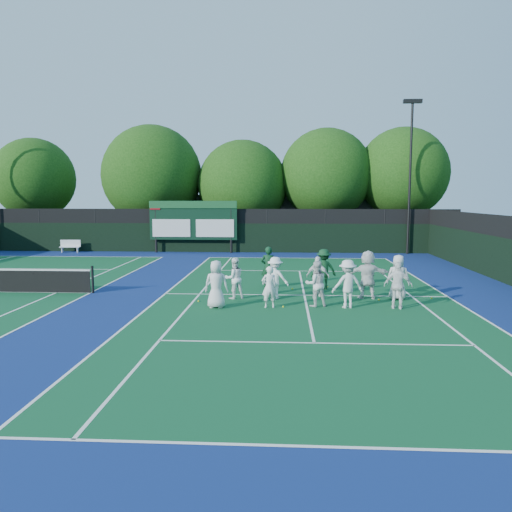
{
  "coord_description": "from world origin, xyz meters",
  "views": [
    {
      "loc": [
        -0.82,
        -18.17,
        3.82
      ],
      "look_at": [
        -2.0,
        3.0,
        1.3
      ],
      "focal_mm": 35.0,
      "sensor_mm": 36.0,
      "label": 1
    }
  ],
  "objects": [
    {
      "name": "ground",
      "position": [
        0.0,
        0.0,
        0.0
      ],
      "size": [
        120.0,
        120.0,
        0.0
      ],
      "primitive_type": "plane",
      "color": "#173D10",
      "rests_on": "ground"
    },
    {
      "name": "tree_c",
      "position": [
        -3.78,
        19.58,
        4.53
      ],
      "size": [
        6.68,
        6.68,
        8.05
      ],
      "color": "#32190D",
      "rests_on": "ground"
    },
    {
      "name": "court_apron",
      "position": [
        -6.0,
        1.0,
        0.0
      ],
      "size": [
        34.0,
        32.0,
        0.01
      ],
      "primitive_type": "cube",
      "color": "navy",
      "rests_on": "ground"
    },
    {
      "name": "tennis_ball_0",
      "position": [
        -0.82,
        -1.19,
        0.03
      ],
      "size": [
        0.07,
        0.07,
        0.07
      ],
      "primitive_type": "sphere",
      "color": "#CBD418",
      "rests_on": "ground"
    },
    {
      "name": "tennis_ball_2",
      "position": [
        4.75,
        0.58,
        0.03
      ],
      "size": [
        0.07,
        0.07,
        0.07
      ],
      "primitive_type": "sphere",
      "color": "#CBD418",
      "rests_on": "ground"
    },
    {
      "name": "tennis_ball_3",
      "position": [
        -3.91,
        -0.44,
        0.03
      ],
      "size": [
        0.07,
        0.07,
        0.07
      ],
      "primitive_type": "sphere",
      "color": "#CBD418",
      "rests_on": "ground"
    },
    {
      "name": "tree_d",
      "position": [
        2.46,
        19.58,
        5.29
      ],
      "size": [
        6.79,
        6.79,
        8.86
      ],
      "color": "#32190D",
      "rests_on": "ground"
    },
    {
      "name": "tennis_ball_5",
      "position": [
        2.71,
        0.15,
        0.03
      ],
      "size": [
        0.07,
        0.07,
        0.07
      ],
      "primitive_type": "sphere",
      "color": "#CBD418",
      "rests_on": "ground"
    },
    {
      "name": "coach_left",
      "position": [
        -1.46,
        2.58,
        0.88
      ],
      "size": [
        0.67,
        0.48,
        1.75
      ],
      "primitive_type": "imported",
      "rotation": [
        0.0,
        0.0,
        3.05
      ],
      "color": "#0F381E",
      "rests_on": "ground"
    },
    {
      "name": "clubhouse",
      "position": [
        -2.0,
        24.0,
        2.0
      ],
      "size": [
        18.0,
        6.0,
        4.0
      ],
      "primitive_type": "cube",
      "color": "slate",
      "rests_on": "ground"
    },
    {
      "name": "tree_e",
      "position": [
        8.06,
        19.58,
        5.4
      ],
      "size": [
        6.64,
        6.64,
        8.89
      ],
      "color": "#32190D",
      "rests_on": "ground"
    },
    {
      "name": "player_back_0",
      "position": [
        -2.67,
        0.26,
        0.78
      ],
      "size": [
        0.93,
        0.85,
        1.55
      ],
      "primitive_type": "imported",
      "rotation": [
        0.0,
        0.0,
        3.57
      ],
      "color": "white",
      "rests_on": "ground"
    },
    {
      "name": "coach_right",
      "position": [
        0.84,
        2.31,
        0.84
      ],
      "size": [
        1.22,
        0.91,
        1.69
      ],
      "primitive_type": "imported",
      "rotation": [
        0.0,
        0.0,
        3.43
      ],
      "color": "#103B1D",
      "rests_on": "ground"
    },
    {
      "name": "player_back_3",
      "position": [
        2.34,
        0.55,
        0.92
      ],
      "size": [
        1.71,
        0.58,
        1.83
      ],
      "primitive_type": "imported",
      "rotation": [
        0.0,
        0.0,
        3.12
      ],
      "color": "white",
      "rests_on": "ground"
    },
    {
      "name": "tree_a",
      "position": [
        -19.84,
        19.58,
        5.05
      ],
      "size": [
        6.16,
        6.16,
        8.29
      ],
      "color": "#32190D",
      "rests_on": "ground"
    },
    {
      "name": "bench",
      "position": [
        -15.57,
        15.36,
        0.46
      ],
      "size": [
        1.4,
        0.52,
        0.86
      ],
      "color": "white",
      "rests_on": "ground"
    },
    {
      "name": "player_back_1",
      "position": [
        -1.13,
        0.34,
        0.79
      ],
      "size": [
        1.15,
        0.85,
        1.58
      ],
      "primitive_type": "imported",
      "rotation": [
        0.0,
        0.0,
        2.86
      ],
      "color": "white",
      "rests_on": "ground"
    },
    {
      "name": "tennis_ball_4",
      "position": [
        -0.45,
        2.21,
        0.03
      ],
      "size": [
        0.07,
        0.07,
        0.07
      ],
      "primitive_type": "sphere",
      "color": "#CBD418",
      "rests_on": "ground"
    },
    {
      "name": "light_pole_right",
      "position": [
        7.5,
        15.7,
        6.3
      ],
      "size": [
        1.2,
        0.3,
        10.12
      ],
      "color": "black",
      "rests_on": "ground"
    },
    {
      "name": "player_front_2",
      "position": [
        0.32,
        -0.93,
        0.8
      ],
      "size": [
        0.91,
        0.78,
        1.6
      ],
      "primitive_type": "imported",
      "rotation": [
        0.0,
        0.0,
        3.39
      ],
      "color": "silver",
      "rests_on": "ground"
    },
    {
      "name": "player_front_4",
      "position": [
        3.09,
        -1.16,
        0.81
      ],
      "size": [
        1.02,
        0.61,
        1.62
      ],
      "primitive_type": "imported",
      "rotation": [
        0.0,
        0.0,
        2.9
      ],
      "color": "white",
      "rests_on": "ground"
    },
    {
      "name": "tennis_ball_1",
      "position": [
        1.04,
        2.77,
        0.03
      ],
      "size": [
        0.07,
        0.07,
        0.07
      ],
      "primitive_type": "sphere",
      "color": "#CBD418",
      "rests_on": "ground"
    },
    {
      "name": "player_back_2",
      "position": [
        0.5,
        0.85,
        0.78
      ],
      "size": [
        0.99,
        0.66,
        1.56
      ],
      "primitive_type": "imported",
      "rotation": [
        0.0,
        0.0,
        2.8
      ],
      "color": "white",
      "rests_on": "ground"
    },
    {
      "name": "tree_b",
      "position": [
        -10.66,
        19.58,
        5.25
      ],
      "size": [
        7.51,
        7.51,
        9.2
      ],
      "color": "#32190D",
      "rests_on": "ground"
    },
    {
      "name": "player_back_4",
      "position": [
        3.45,
        0.43,
        0.84
      ],
      "size": [
        0.95,
        0.75,
        1.69
      ],
      "primitive_type": "imported",
      "rotation": [
        0.0,
        0.0,
        2.85
      ],
      "color": "silver",
      "rests_on": "ground"
    },
    {
      "name": "near_court",
      "position": [
        0.0,
        1.0,
        0.01
      ],
      "size": [
        11.05,
        23.85,
        0.01
      ],
      "color": "#104E29",
      "rests_on": "ground"
    },
    {
      "name": "player_front_1",
      "position": [
        -1.3,
        -1.24,
        0.73
      ],
      "size": [
        0.59,
        0.45,
        1.46
      ],
      "primitive_type": "imported",
      "rotation": [
        0.0,
        0.0,
        3.34
      ],
      "color": "white",
      "rests_on": "ground"
    },
    {
      "name": "player_front_0",
      "position": [
        -3.13,
        -1.37,
        0.83
      ],
      "size": [
        0.82,
        0.55,
        1.66
      ],
      "primitive_type": "imported",
      "rotation": [
        0.0,
        0.0,
        3.12
      ],
      "color": "silver",
      "rests_on": "ground"
    },
    {
      "name": "scoreboard",
      "position": [
        -7.01,
        15.59,
        2.19
      ],
      "size": [
        6.0,
        0.21,
        3.55
      ],
      "color": "black",
      "rests_on": "ground"
    },
    {
      "name": "back_fence",
      "position": [
        -6.0,
        16.0,
        1.36
      ],
      "size": [
        34.0,
        0.08,
        3.0
      ],
      "color": "black",
      "rests_on": "ground"
    },
    {
      "name": "player_front_3",
      "position": [
        1.39,
        -1.11,
        0.84
      ],
      "size": [
        1.2,
        0.86,
        1.68
      ],
      "primitive_type": "imported",
      "rotation": [
        0.0,
        0.0,
        3.38
      ],
      "color": "silver",
      "rests_on": "ground"
    }
  ]
}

